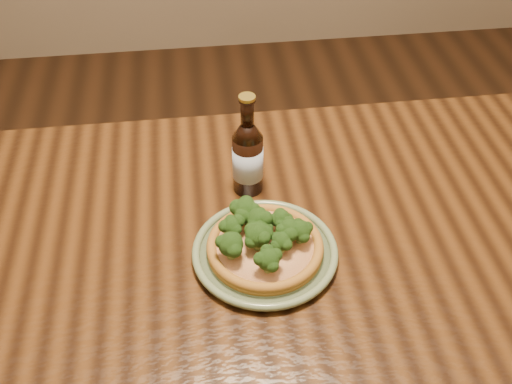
{
  "coord_description": "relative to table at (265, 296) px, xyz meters",
  "views": [
    {
      "loc": [
        -0.1,
        -0.57,
        1.53
      ],
      "look_at": [
        -0.0,
        0.2,
        0.82
      ],
      "focal_mm": 42.0,
      "sensor_mm": 36.0,
      "label": 1
    }
  ],
  "objects": [
    {
      "name": "beer_bottle",
      "position": [
        -0.01,
        0.19,
        0.17
      ],
      "size": [
        0.06,
        0.06,
        0.21
      ],
      "rotation": [
        0.0,
        0.0,
        -0.38
      ],
      "color": "black",
      "rests_on": "table"
    },
    {
      "name": "plate",
      "position": [
        0.0,
        0.01,
        0.1
      ],
      "size": [
        0.25,
        0.25,
        0.02
      ],
      "rotation": [
        0.0,
        0.0,
        0.08
      ],
      "color": "#697A54",
      "rests_on": "table"
    },
    {
      "name": "table",
      "position": [
        0.0,
        0.0,
        0.0
      ],
      "size": [
        1.6,
        0.9,
        0.75
      ],
      "color": "#40230D",
      "rests_on": "ground"
    },
    {
      "name": "pizza",
      "position": [
        -0.0,
        0.02,
        0.13
      ],
      "size": [
        0.2,
        0.2,
        0.07
      ],
      "rotation": [
        0.0,
        0.0,
        -0.04
      ],
      "color": "#A06A24",
      "rests_on": "plate"
    }
  ]
}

